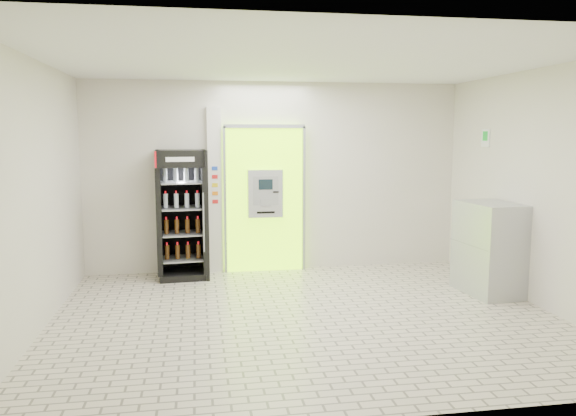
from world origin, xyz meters
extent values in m
plane|color=#BEB39D|center=(0.00, 0.00, 0.00)|extent=(6.00, 6.00, 0.00)
plane|color=silver|center=(0.00, 2.50, 1.50)|extent=(6.00, 0.00, 6.00)
plane|color=silver|center=(0.00, -2.50, 1.50)|extent=(6.00, 0.00, 6.00)
plane|color=silver|center=(-3.00, 0.00, 1.50)|extent=(0.00, 5.00, 5.00)
plane|color=silver|center=(3.00, 0.00, 1.50)|extent=(0.00, 5.00, 5.00)
plane|color=white|center=(0.00, 0.00, 3.00)|extent=(6.00, 6.00, 0.00)
cube|color=#9CFF07|center=(-0.20, 2.43, 1.15)|extent=(1.20, 0.12, 2.30)
cube|color=gray|center=(-0.20, 2.36, 2.30)|extent=(1.28, 0.04, 0.06)
cube|color=gray|center=(-0.83, 2.36, 1.15)|extent=(0.04, 0.04, 2.30)
cube|color=gray|center=(0.43, 2.36, 1.15)|extent=(0.04, 0.04, 2.30)
cube|color=black|center=(-0.10, 2.38, 0.50)|extent=(0.62, 0.01, 0.67)
cube|color=black|center=(-0.54, 2.38, 1.98)|extent=(0.22, 0.01, 0.18)
cube|color=#AAACB2|center=(-0.20, 2.32, 1.25)|extent=(0.55, 0.12, 0.75)
cube|color=black|center=(-0.20, 2.25, 1.40)|extent=(0.22, 0.01, 0.16)
cube|color=gray|center=(-0.20, 2.25, 1.12)|extent=(0.16, 0.01, 0.12)
cube|color=black|center=(-0.04, 2.25, 1.28)|extent=(0.09, 0.01, 0.02)
cube|color=black|center=(-0.20, 2.25, 0.96)|extent=(0.28, 0.01, 0.03)
cube|color=silver|center=(-0.98, 2.45, 1.30)|extent=(0.22, 0.10, 2.60)
cube|color=#193FB2|center=(-0.98, 2.40, 1.65)|extent=(0.09, 0.01, 0.06)
cube|color=red|center=(-0.98, 2.40, 1.52)|extent=(0.09, 0.01, 0.06)
cube|color=yellow|center=(-0.98, 2.40, 1.39)|extent=(0.09, 0.01, 0.06)
cube|color=orange|center=(-0.98, 2.40, 1.26)|extent=(0.09, 0.01, 0.06)
cube|color=red|center=(-0.98, 2.40, 1.13)|extent=(0.09, 0.01, 0.06)
cube|color=black|center=(-1.49, 2.16, 0.97)|extent=(0.79, 0.72, 1.94)
cube|color=black|center=(-1.49, 2.47, 0.97)|extent=(0.73, 0.11, 1.94)
cube|color=#BB0911|center=(-1.49, 1.83, 1.82)|extent=(0.71, 0.07, 0.23)
cube|color=white|center=(-1.49, 1.83, 1.82)|extent=(0.41, 0.04, 0.07)
cube|color=black|center=(-1.49, 2.16, 0.05)|extent=(0.79, 0.72, 0.10)
cylinder|color=gray|center=(-1.17, 1.81, 0.89)|extent=(0.03, 0.03, 0.88)
cube|color=gray|center=(-1.49, 2.16, 0.29)|extent=(0.66, 0.62, 0.02)
cube|color=gray|center=(-1.49, 2.16, 0.68)|extent=(0.66, 0.62, 0.02)
cube|color=gray|center=(-1.49, 2.16, 1.07)|extent=(0.66, 0.62, 0.02)
cube|color=gray|center=(-1.49, 2.16, 1.46)|extent=(0.66, 0.62, 0.02)
cube|color=#AAACB2|center=(2.68, 0.59, 0.63)|extent=(0.71, 0.99, 1.26)
cube|color=gray|center=(2.36, 0.59, 0.69)|extent=(0.08, 0.92, 0.01)
cube|color=white|center=(2.99, 1.40, 2.12)|extent=(0.02, 0.22, 0.26)
cube|color=#0D8F20|center=(2.98, 1.40, 2.15)|extent=(0.00, 0.14, 0.14)
camera|label=1|loc=(-1.26, -6.39, 2.17)|focal=35.00mm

